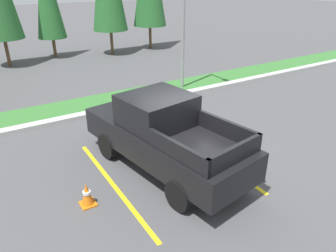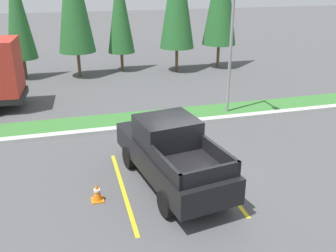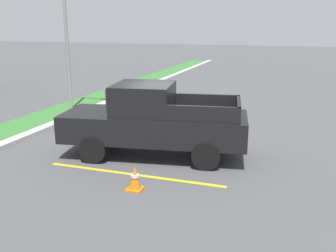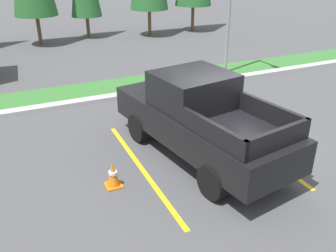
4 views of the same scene
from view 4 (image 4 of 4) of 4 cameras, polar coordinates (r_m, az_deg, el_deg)
name	(u,v)px [view 4 (image 4 of 4)]	position (r m, az deg, el deg)	size (l,w,h in m)	color
ground_plane	(231,153)	(9.55, 9.88, -4.24)	(120.00, 120.00, 0.00)	#4C4C4F
parking_line_near	(142,168)	(8.80, -4.14, -6.66)	(0.12, 4.80, 0.01)	yellow
parking_line_far	(248,143)	(10.13, 12.49, -2.62)	(0.12, 4.80, 0.01)	yellow
curb_strip	(156,90)	(13.52, -1.91, 5.62)	(56.00, 0.40, 0.15)	#B2B2AD
grass_median	(145,83)	(14.50, -3.61, 6.80)	(56.00, 1.80, 0.06)	#387533
pickup_truck_main	(199,117)	(8.92, 4.82, 1.36)	(2.70, 5.46, 2.10)	black
traffic_cone	(113,175)	(8.10, -8.63, -7.59)	(0.36, 0.36, 0.60)	orange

